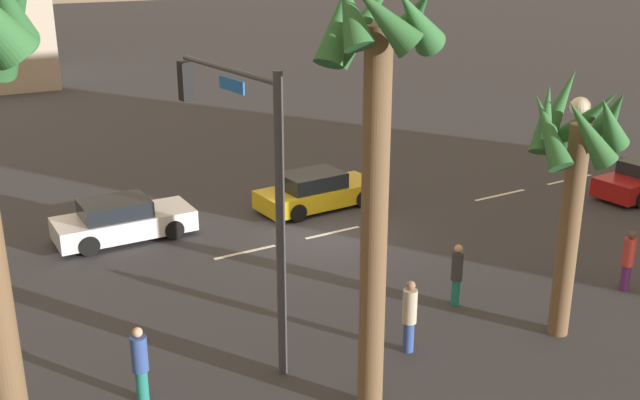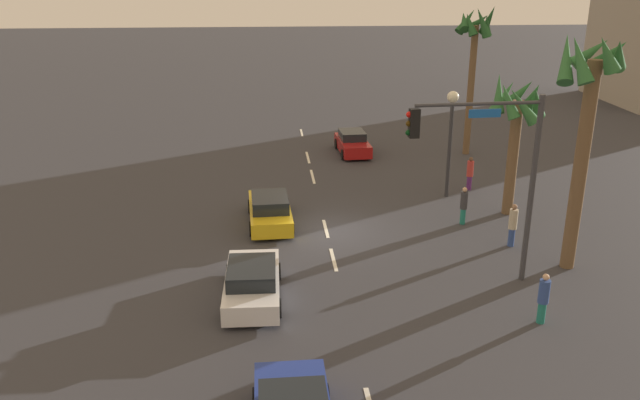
# 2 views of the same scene
# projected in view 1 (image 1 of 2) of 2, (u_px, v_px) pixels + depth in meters

# --- Properties ---
(ground_plane) EXTENTS (220.00, 220.00, 0.00)m
(ground_plane) POSITION_uv_depth(u_px,v_px,m) (327.00, 234.00, 24.55)
(ground_plane) COLOR #333338
(lane_stripe_1) EXTENTS (2.54, 0.14, 0.01)m
(lane_stripe_1) POSITION_uv_depth(u_px,v_px,m) (570.00, 180.00, 30.23)
(lane_stripe_1) COLOR silver
(lane_stripe_1) RESTS_ON ground_plane
(lane_stripe_2) EXTENTS (2.52, 0.14, 0.01)m
(lane_stripe_2) POSITION_uv_depth(u_px,v_px,m) (500.00, 195.00, 28.35)
(lane_stripe_2) COLOR silver
(lane_stripe_2) RESTS_ON ground_plane
(lane_stripe_3) EXTENTS (2.08, 0.14, 0.01)m
(lane_stripe_3) POSITION_uv_depth(u_px,v_px,m) (332.00, 233.00, 24.65)
(lane_stripe_3) COLOR silver
(lane_stripe_3) RESTS_ON ground_plane
(lane_stripe_4) EXTENTS (2.10, 0.14, 0.01)m
(lane_stripe_4) POSITION_uv_depth(u_px,v_px,m) (245.00, 252.00, 23.08)
(lane_stripe_4) COLOR silver
(lane_stripe_4) RESTS_ON ground_plane
(car_1) EXTENTS (4.43, 2.00, 1.34)m
(car_1) POSITION_uv_depth(u_px,v_px,m) (122.00, 221.00, 23.97)
(car_1) COLOR silver
(car_1) RESTS_ON ground_plane
(car_2) EXTENTS (4.57, 2.02, 1.36)m
(car_2) POSITION_uv_depth(u_px,v_px,m) (317.00, 191.00, 26.79)
(car_2) COLOR gold
(car_2) RESTS_ON ground_plane
(traffic_signal) EXTENTS (0.51, 4.70, 6.75)m
(traffic_signal) POSITION_uv_depth(u_px,v_px,m) (245.00, 163.00, 16.28)
(traffic_signal) COLOR #38383D
(traffic_signal) RESTS_ON ground_plane
(streetlamp) EXTENTS (0.56, 0.56, 5.27)m
(streetlamp) POSITION_uv_depth(u_px,v_px,m) (575.00, 152.00, 20.08)
(streetlamp) COLOR #2D2D33
(streetlamp) RESTS_ON ground_plane
(pedestrian_0) EXTENTS (0.44, 0.44, 1.72)m
(pedestrian_0) POSITION_uv_depth(u_px,v_px,m) (457.00, 273.00, 19.43)
(pedestrian_0) COLOR #1E7266
(pedestrian_0) RESTS_ON ground_plane
(pedestrian_1) EXTENTS (0.47, 0.47, 1.71)m
(pedestrian_1) POSITION_uv_depth(u_px,v_px,m) (140.00, 363.00, 15.29)
(pedestrian_1) COLOR #1E7266
(pedestrian_1) RESTS_ON ground_plane
(pedestrian_2) EXTENTS (0.35, 0.35, 1.81)m
(pedestrian_2) POSITION_uv_depth(u_px,v_px,m) (409.00, 314.00, 17.17)
(pedestrian_2) COLOR #2D478C
(pedestrian_2) RESTS_ON ground_plane
(pedestrian_3) EXTENTS (0.46, 0.46, 1.74)m
(pedestrian_3) POSITION_uv_depth(u_px,v_px,m) (628.00, 259.00, 20.29)
(pedestrian_3) COLOR #59266B
(pedestrian_3) RESTS_ON ground_plane
(palm_tree_2) EXTENTS (2.24, 2.62, 8.70)m
(palm_tree_2) POSITION_uv_depth(u_px,v_px,m) (375.00, 114.00, 13.36)
(palm_tree_2) COLOR brown
(palm_tree_2) RESTS_ON ground_plane
(palm_tree_3) EXTENTS (2.64, 2.53, 6.46)m
(palm_tree_3) POSITION_uv_depth(u_px,v_px,m) (574.00, 151.00, 16.83)
(palm_tree_3) COLOR brown
(palm_tree_3) RESTS_ON ground_plane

